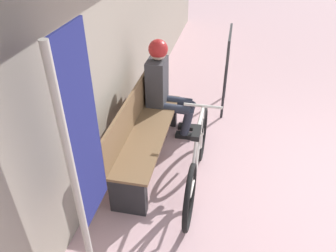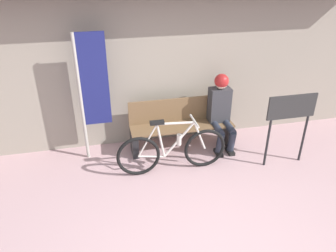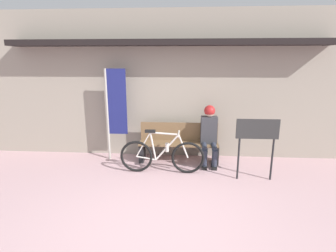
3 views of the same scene
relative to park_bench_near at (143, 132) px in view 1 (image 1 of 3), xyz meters
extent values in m
cube|color=#9E9384|center=(-0.27, 0.41, 1.21)|extent=(12.00, 0.12, 3.20)
cube|color=brown|center=(0.00, -0.06, 0.02)|extent=(1.69, 0.42, 0.03)
cube|color=brown|center=(0.00, 0.14, 0.24)|extent=(1.69, 0.03, 0.40)
cube|color=#232326|center=(-0.80, -0.06, -0.19)|extent=(0.10, 0.36, 0.40)
cube|color=#232326|center=(0.80, -0.06, -0.19)|extent=(0.10, 0.36, 0.40)
torus|color=black|center=(-0.81, -0.65, -0.07)|extent=(0.64, 0.05, 0.64)
torus|color=black|center=(0.20, -0.65, -0.07)|extent=(0.64, 0.05, 0.64)
cylinder|color=silver|center=(-0.26, -0.65, 0.41)|extent=(0.54, 0.03, 0.07)
cylinder|color=silver|center=(-0.21, -0.65, 0.13)|extent=(0.47, 0.03, 0.54)
cylinder|color=silver|center=(-0.48, -0.65, 0.15)|extent=(0.13, 0.03, 0.56)
cylinder|color=silver|center=(-0.62, -0.65, -0.10)|extent=(0.39, 0.03, 0.08)
cylinder|color=silver|center=(-0.67, -0.65, 0.18)|extent=(0.30, 0.02, 0.51)
cylinder|color=silver|center=(0.10, -0.65, 0.16)|extent=(0.21, 0.03, 0.47)
cube|color=black|center=(-0.53, -0.65, 0.45)|extent=(0.20, 0.07, 0.05)
cylinder|color=silver|center=(0.01, -0.65, 0.41)|extent=(0.03, 0.40, 0.03)
cylinder|color=beige|center=(-0.21, -0.65, 0.13)|extent=(0.07, 0.07, 0.17)
cylinder|color=#2D3342|center=(0.54, -0.25, 0.03)|extent=(0.11, 0.40, 0.13)
cylinder|color=#2D3342|center=(0.54, -0.42, -0.16)|extent=(0.11, 0.17, 0.37)
cube|color=black|center=(0.54, -0.39, -0.36)|extent=(0.10, 0.22, 0.06)
cylinder|color=#2D3342|center=(0.74, -0.25, 0.03)|extent=(0.11, 0.40, 0.13)
cylinder|color=#2D3342|center=(0.74, -0.42, -0.16)|extent=(0.11, 0.17, 0.37)
cube|color=black|center=(0.74, -0.39, -0.36)|extent=(0.10, 0.22, 0.06)
cube|color=#38383D|center=(0.64, -0.02, 0.33)|extent=(0.34, 0.22, 0.58)
sphere|color=beige|center=(0.64, -0.04, 0.71)|extent=(0.20, 0.20, 0.20)
sphere|color=#B22323|center=(0.64, -0.04, 0.74)|extent=(0.23, 0.23, 0.23)
cylinder|color=#B7B2A8|center=(-1.54, 0.00, 0.60)|extent=(0.05, 0.05, 1.98)
cube|color=navy|center=(-1.31, 0.00, 0.90)|extent=(0.40, 0.02, 1.40)
cylinder|color=#232326|center=(1.12, -0.83, 0.00)|extent=(0.04, 0.04, 0.78)
cylinder|color=#232326|center=(1.72, -0.83, 0.00)|extent=(0.04, 0.04, 0.78)
cube|color=#2D2D2D|center=(1.42, -0.83, 0.57)|extent=(0.75, 0.03, 0.36)
camera|label=1|loc=(-2.90, -0.88, 2.12)|focal=35.00mm
camera|label=2|loc=(-1.27, -4.61, 2.53)|focal=35.00mm
camera|label=3|loc=(0.14, -5.42, 1.76)|focal=28.00mm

